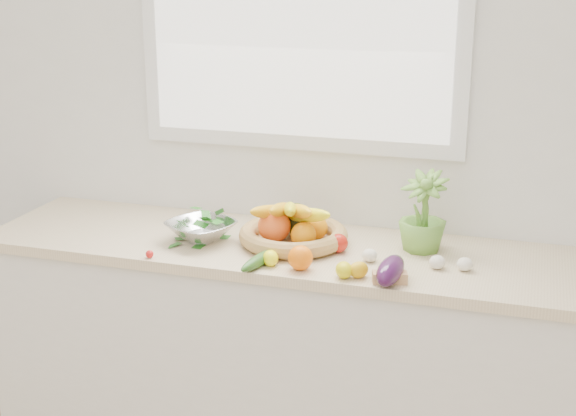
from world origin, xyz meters
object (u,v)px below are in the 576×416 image
(eggplant, at_px, (390,270))
(cucumber, at_px, (260,260))
(apple, at_px, (338,243))
(fruit_basket, at_px, (292,229))
(potted_herb, at_px, (423,213))
(colander_with_spinach, at_px, (201,225))

(eggplant, distance_m, cucumber, 0.46)
(apple, xyz_separation_m, eggplant, (0.23, -0.23, 0.01))
(cucumber, distance_m, fruit_basket, 0.26)
(cucumber, bearing_deg, potted_herb, 32.38)
(cucumber, distance_m, colander_with_spinach, 0.34)
(apple, xyz_separation_m, potted_herb, (0.28, 0.11, 0.11))
(colander_with_spinach, bearing_deg, fruit_basket, 12.90)
(eggplant, relative_size, potted_herb, 0.67)
(apple, xyz_separation_m, cucumber, (-0.23, -0.21, -0.01))
(cucumber, xyz_separation_m, colander_with_spinach, (-0.29, 0.17, 0.04))
(apple, bearing_deg, colander_with_spinach, -175.69)
(potted_herb, distance_m, fruit_basket, 0.48)
(potted_herb, relative_size, colander_with_spinach, 0.98)
(potted_herb, xyz_separation_m, fruit_basket, (-0.47, -0.08, -0.08))
(eggplant, relative_size, cucumber, 0.89)
(fruit_basket, bearing_deg, colander_with_spinach, -167.10)
(cucumber, bearing_deg, colander_with_spinach, 149.69)
(apple, bearing_deg, potted_herb, 21.84)
(potted_herb, bearing_deg, colander_with_spinach, -169.23)
(apple, height_order, eggplant, eggplant)
(cucumber, height_order, potted_herb, potted_herb)
(fruit_basket, bearing_deg, potted_herb, 9.22)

